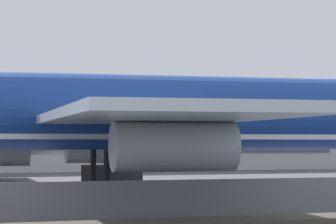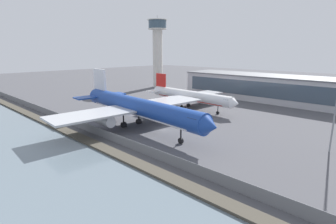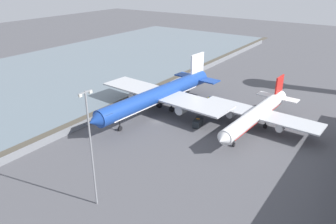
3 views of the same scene
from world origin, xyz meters
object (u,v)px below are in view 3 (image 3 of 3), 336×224
at_px(baggage_tug, 210,100).
at_px(apron_light_mast_apron_west, 91,146).
at_px(ops_van, 198,122).
at_px(cargo_jet_blue, 160,95).
at_px(passenger_jet_white_red, 257,114).

bearing_deg(baggage_tug, apron_light_mast_apron_west, 6.97).
bearing_deg(apron_light_mast_apron_west, baggage_tug, -173.03).
bearing_deg(ops_van, apron_light_mast_apron_west, 1.85).
bearing_deg(ops_van, cargo_jet_blue, -98.93).
height_order(cargo_jet_blue, baggage_tug, cargo_jet_blue).
xyz_separation_m(baggage_tug, apron_light_mast_apron_west, (64.72, 7.91, 12.92)).
relative_size(passenger_jet_white_red, apron_light_mast_apron_west, 1.78).
distance_m(baggage_tug, apron_light_mast_apron_west, 66.47).
relative_size(cargo_jet_blue, baggage_tug, 16.25).
height_order(cargo_jet_blue, ops_van, cargo_jet_blue).
bearing_deg(baggage_tug, passenger_jet_white_red, 61.43).
xyz_separation_m(passenger_jet_white_red, baggage_tug, (-11.95, -21.95, -4.06)).
xyz_separation_m(cargo_jet_blue, apron_light_mast_apron_west, (46.72, 17.64, 7.49)).
distance_m(cargo_jet_blue, passenger_jet_white_red, 32.28).
bearing_deg(baggage_tug, cargo_jet_blue, -28.40).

